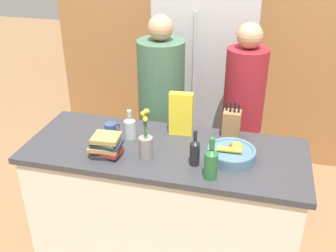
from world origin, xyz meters
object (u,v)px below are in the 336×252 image
at_px(knife_block, 232,123).
at_px(bottle_vinegar, 195,151).
at_px(refrigerator, 206,75).
at_px(bottle_oil, 211,162).
at_px(cereal_box, 181,114).
at_px(person_at_sink, 161,106).
at_px(person_in_blue, 242,113).
at_px(coffee_mug, 111,129).
at_px(flower_vase, 146,144).
at_px(bottle_wine, 130,127).
at_px(fruit_bowl, 232,153).
at_px(book_stack, 106,145).

height_order(knife_block, bottle_vinegar, knife_block).
bearing_deg(refrigerator, bottle_oil, -79.89).
bearing_deg(cereal_box, knife_block, 8.89).
relative_size(refrigerator, bottle_oil, 7.52).
xyz_separation_m(person_at_sink, person_in_blue, (0.64, 0.04, -0.01)).
relative_size(coffee_mug, person_in_blue, 0.06).
distance_m(flower_vase, bottle_oil, 0.44).
distance_m(bottle_oil, person_in_blue, 0.93).
bearing_deg(bottle_wine, bottle_oil, -29.01).
relative_size(bottle_vinegar, bottle_wine, 1.12).
relative_size(refrigerator, flower_vase, 5.81).
xyz_separation_m(bottle_vinegar, person_in_blue, (0.23, 0.81, -0.09)).
height_order(refrigerator, bottle_wine, refrigerator).
bearing_deg(person_at_sink, cereal_box, -77.41).
xyz_separation_m(bottle_vinegar, person_at_sink, (-0.41, 0.76, -0.09)).
relative_size(fruit_bowl, cereal_box, 1.00).
bearing_deg(refrigerator, fruit_bowl, -73.99).
bearing_deg(bottle_wine, cereal_box, 23.48).
bearing_deg(flower_vase, person_at_sink, 97.97).
distance_m(refrigerator, coffee_mug, 1.25).
height_order(knife_block, bottle_wine, knife_block).
relative_size(knife_block, cereal_box, 0.85).
xyz_separation_m(fruit_bowl, coffee_mug, (-0.85, 0.12, -0.01)).
bearing_deg(coffee_mug, bottle_vinegar, -20.56).
height_order(refrigerator, bottle_vinegar, refrigerator).
xyz_separation_m(flower_vase, book_stack, (-0.25, -0.04, -0.03)).
bearing_deg(coffee_mug, refrigerator, 67.29).
height_order(fruit_bowl, coffee_mug, fruit_bowl).
bearing_deg(bottle_vinegar, refrigerator, 96.26).
bearing_deg(refrigerator, cereal_box, -90.75).
height_order(coffee_mug, bottle_oil, bottle_oil).
relative_size(refrigerator, bottle_vinegar, 8.43).
xyz_separation_m(book_stack, bottle_wine, (0.07, 0.26, 0.01)).
bearing_deg(fruit_bowl, knife_block, 97.01).
bearing_deg(cereal_box, book_stack, -134.81).
bearing_deg(bottle_vinegar, book_stack, -176.39).
relative_size(coffee_mug, bottle_wine, 0.48).
height_order(coffee_mug, person_in_blue, person_in_blue).
height_order(refrigerator, coffee_mug, refrigerator).
distance_m(cereal_box, bottle_vinegar, 0.40).
bearing_deg(knife_block, book_stack, -148.55).
relative_size(bottle_vinegar, person_at_sink, 0.14).
distance_m(book_stack, bottle_wine, 0.27).
distance_m(flower_vase, book_stack, 0.26).
relative_size(bottle_wine, person_at_sink, 0.13).
xyz_separation_m(knife_block, book_stack, (-0.73, -0.45, -0.02)).
xyz_separation_m(coffee_mug, bottle_wine, (0.15, -0.02, 0.04)).
xyz_separation_m(flower_vase, coffee_mug, (-0.33, 0.23, -0.06)).
bearing_deg(coffee_mug, flower_vase, -35.65).
height_order(cereal_box, bottle_wine, cereal_box).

